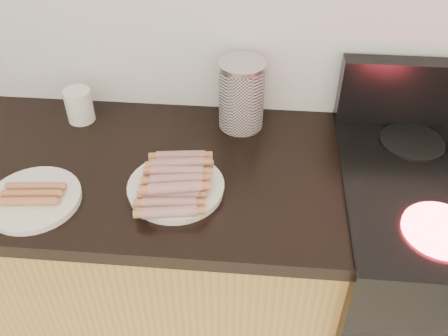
# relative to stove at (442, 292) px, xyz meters

# --- Properties ---
(stove) EXTENTS (0.76, 0.65, 0.91)m
(stove) POSITION_rel_stove_xyz_m (0.00, 0.00, 0.00)
(stove) COLOR black
(stove) RESTS_ON floor
(burner_near_left) EXTENTS (0.18, 0.18, 0.01)m
(burner_near_left) POSITION_rel_stove_xyz_m (-0.17, -0.17, 0.46)
(burner_near_left) COLOR #FF1E2D
(burner_near_left) RESTS_ON stove
(burner_far_left) EXTENTS (0.18, 0.18, 0.01)m
(burner_far_left) POSITION_rel_stove_xyz_m (-0.17, 0.17, 0.46)
(burner_far_left) COLOR black
(burner_far_left) RESTS_ON stove
(main_plate) EXTENTS (0.31, 0.31, 0.02)m
(main_plate) POSITION_rel_stove_xyz_m (-0.81, -0.08, 0.45)
(main_plate) COLOR silver
(main_plate) RESTS_ON counter_slab
(side_plate) EXTENTS (0.29, 0.29, 0.02)m
(side_plate) POSITION_rel_stove_xyz_m (-1.16, -0.15, 0.45)
(side_plate) COLOR white
(side_plate) RESTS_ON counter_slab
(hotdog_pile) EXTENTS (0.13, 0.26, 0.05)m
(hotdog_pile) POSITION_rel_stove_xyz_m (-0.81, -0.08, 0.48)
(hotdog_pile) COLOR brown
(hotdog_pile) RESTS_ON main_plate
(plain_sausages) EXTENTS (0.14, 0.09, 0.02)m
(plain_sausages) POSITION_rel_stove_xyz_m (-1.16, -0.15, 0.47)
(plain_sausages) COLOR #AF7143
(plain_sausages) RESTS_ON side_plate
(canister) EXTENTS (0.14, 0.14, 0.21)m
(canister) POSITION_rel_stove_xyz_m (-0.66, 0.24, 0.55)
(canister) COLOR white
(canister) RESTS_ON counter_slab
(mug) EXTENTS (0.11, 0.11, 0.10)m
(mug) POSITION_rel_stove_xyz_m (-1.15, 0.22, 0.49)
(mug) COLOR white
(mug) RESTS_ON counter_slab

